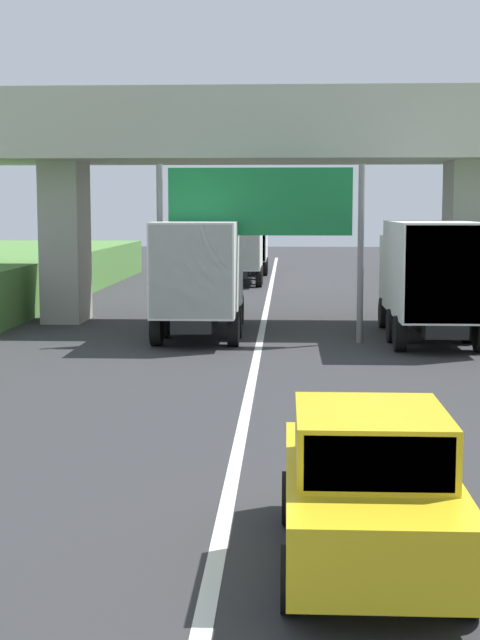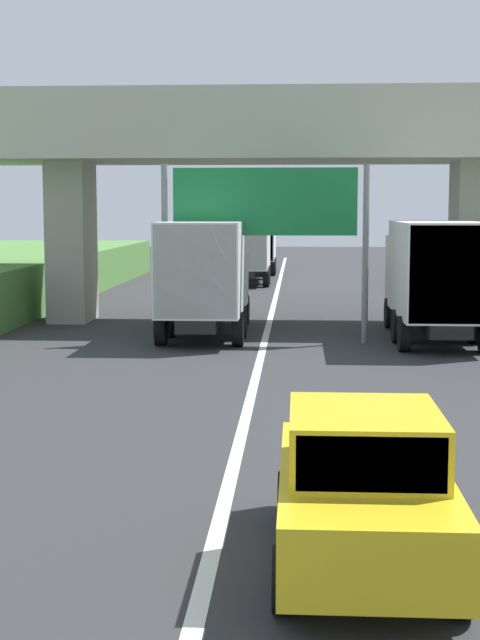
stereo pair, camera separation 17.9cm
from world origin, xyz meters
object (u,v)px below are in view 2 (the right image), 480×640
Objects in this scene: truck_green at (256,240)px; truck_white at (434,274)px; car_yellow at (363,488)px; truck_orange at (207,271)px; truck_silver at (247,245)px; overhead_highway_sign at (265,212)px.

truck_green and truck_white have the same top height.
truck_green is 1.78× the size of car_yellow.
truck_orange is 20.00m from truck_silver.
truck_white and truck_silver have the same top height.
car_yellow is at bearing -86.08° from truck_green.
truck_silver is at bearing -90.82° from truck_green.
truck_white is 21.72m from truck_silver.
truck_silver is at bearing 89.63° from truck_orange.
overhead_highway_sign is at bearing -37.40° from truck_orange.
truck_silver is (0.13, 20.00, 0.00)m from truck_orange.
truck_white is at bearing 7.46° from overhead_highway_sign.
truck_green is 1.00× the size of truck_white.
truck_silver is at bearing 94.42° from overhead_highway_sign.
truck_green is 1.00× the size of truck_orange.
car_yellow is at bearing -100.29° from truck_white.
truck_silver is at bearing 94.89° from car_yellow.
overhead_highway_sign is 0.81× the size of truck_white.
overhead_highway_sign is 0.81× the size of truck_green.
truck_green is at bearing 89.18° from truck_silver.
truck_white is (4.86, 0.64, -1.76)m from overhead_highway_sign.
truck_white reaches higher than car_yellow.
overhead_highway_sign reaches higher than truck_silver.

